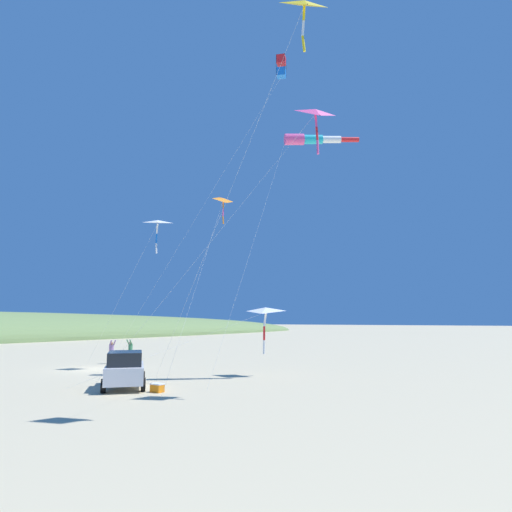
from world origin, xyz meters
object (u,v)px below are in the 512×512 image
(kite_delta_orange_high_right, at_px, (304,5))
(kite_delta_striped_overhead, at_px, (316,113))
(kite_delta_blue_topmost, at_px, (158,223))
(person_adult_flyer, at_px, (111,351))
(kite_delta_black_fish_shape, at_px, (266,311))
(person_child_green_jacket, at_px, (130,349))
(kite_delta_small_distant, at_px, (223,201))
(kite_box_red_high_left, at_px, (281,67))
(cooler_box, at_px, (157,388))
(kite_windsock_magenta_far_left, at_px, (311,140))
(parked_car, at_px, (125,369))

(kite_delta_orange_high_right, bearing_deg, kite_delta_striped_overhead, 111.58)
(kite_delta_blue_topmost, xyz_separation_m, kite_delta_striped_overhead, (15.34, -4.20, 2.94))
(kite_delta_blue_topmost, bearing_deg, person_adult_flyer, 172.22)
(kite_delta_striped_overhead, xyz_separation_m, kite_delta_black_fish_shape, (-6.35, 5.16, -9.58))
(person_child_green_jacket, relative_size, kite_delta_small_distant, 0.18)
(person_child_green_jacket, xyz_separation_m, kite_delta_blue_topmost, (6.36, -3.32, 9.66))
(kite_box_red_high_left, bearing_deg, kite_delta_orange_high_right, -55.03)
(cooler_box, height_order, kite_delta_striped_overhead, kite_delta_striped_overhead)
(kite_delta_blue_topmost, relative_size, kite_box_red_high_left, 0.49)
(person_child_green_jacket, relative_size, kite_delta_orange_high_right, 0.11)
(kite_delta_striped_overhead, xyz_separation_m, kite_box_red_high_left, (-6.10, 6.88, 7.81))
(kite_delta_blue_topmost, xyz_separation_m, kite_delta_orange_high_right, (17.01, -8.41, 5.47))
(person_child_green_jacket, distance_m, kite_delta_striped_overhead, 26.20)
(kite_delta_striped_overhead, height_order, kite_delta_orange_high_right, kite_delta_orange_high_right)
(person_child_green_jacket, height_order, kite_box_red_high_left, kite_box_red_high_left)
(person_adult_flyer, distance_m, kite_delta_striped_overhead, 24.95)
(person_child_green_jacket, xyz_separation_m, kite_box_red_high_left, (15.61, -0.63, 20.41))
(person_adult_flyer, bearing_deg, kite_delta_striped_overhead, -13.32)
(kite_delta_striped_overhead, distance_m, kite_box_red_high_left, 12.06)
(person_adult_flyer, height_order, kite_windsock_magenta_far_left, kite_windsock_magenta_far_left)
(parked_car, distance_m, kite_delta_striped_overhead, 16.15)
(kite_windsock_magenta_far_left, bearing_deg, kite_delta_black_fish_shape, -165.07)
(kite_delta_striped_overhead, relative_size, kite_delta_orange_high_right, 0.85)
(kite_delta_black_fish_shape, bearing_deg, kite_delta_orange_high_right, -49.50)
(kite_box_red_high_left, bearing_deg, parked_car, -108.53)
(kite_delta_small_distant, relative_size, kite_delta_orange_high_right, 0.62)
(parked_car, distance_m, kite_box_red_high_left, 23.08)
(kite_delta_striped_overhead, relative_size, kite_windsock_magenta_far_left, 0.92)
(person_adult_flyer, height_order, person_child_green_jacket, person_adult_flyer)
(person_child_green_jacket, distance_m, kite_box_red_high_left, 25.70)
(cooler_box, xyz_separation_m, kite_delta_small_distant, (1.30, 3.31, 9.80))
(cooler_box, height_order, person_adult_flyer, person_adult_flyer)
(parked_car, xyz_separation_m, person_adult_flyer, (-11.48, 8.23, 0.08))
(cooler_box, height_order, kite_delta_black_fish_shape, kite_delta_black_fish_shape)
(person_child_green_jacket, bearing_deg, parked_car, -41.45)
(person_adult_flyer, height_order, kite_delta_black_fish_shape, kite_delta_black_fish_shape)
(kite_delta_blue_topmost, height_order, kite_delta_black_fish_shape, kite_delta_blue_topmost)
(kite_delta_blue_topmost, distance_m, kite_delta_striped_overhead, 16.17)
(kite_delta_small_distant, height_order, kite_box_red_high_left, kite_box_red_high_left)
(cooler_box, distance_m, kite_box_red_high_left, 23.52)
(kite_box_red_high_left, relative_size, kite_delta_black_fish_shape, 2.01)
(kite_delta_small_distant, distance_m, kite_delta_striped_overhead, 6.83)
(person_adult_flyer, relative_size, kite_delta_striped_overhead, 0.13)
(kite_windsock_magenta_far_left, distance_m, kite_delta_orange_high_right, 11.40)
(person_adult_flyer, height_order, kite_box_red_high_left, kite_box_red_high_left)
(kite_delta_small_distant, relative_size, kite_windsock_magenta_far_left, 0.67)
(kite_delta_blue_topmost, bearing_deg, cooler_box, -42.17)
(kite_delta_blue_topmost, bearing_deg, kite_box_red_high_left, 16.20)
(cooler_box, distance_m, kite_delta_small_distant, 10.42)
(person_adult_flyer, xyz_separation_m, kite_windsock_magenta_far_left, (17.67, 1.01, 13.99))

